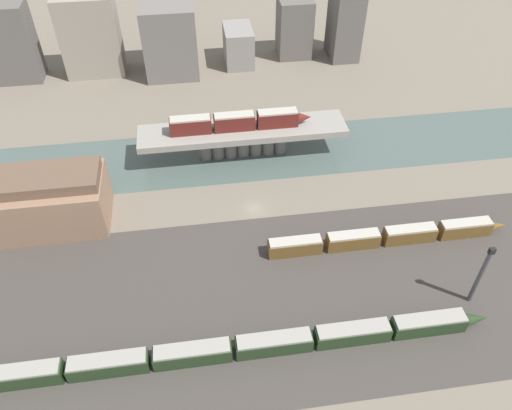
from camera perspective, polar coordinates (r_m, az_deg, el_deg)
ground_plane at (r=108.29m, az=-0.15°, el=-0.45°), size 400.00×400.00×0.00m
railbed_yard at (r=92.52m, az=1.97°, el=-10.60°), size 280.00×42.00×0.01m
river_water at (r=123.41m, az=-1.46°, el=5.85°), size 320.00×21.44×0.01m
bridge at (r=120.21m, az=-1.50°, el=7.92°), size 49.28×9.68×7.61m
train_on_bridge at (r=117.83m, az=-1.94°, el=9.53°), size 33.28×3.04×4.01m
train_yard_near at (r=85.30m, az=-10.76°, el=-16.79°), size 110.83×2.99×3.42m
train_yard_mid at (r=103.46m, az=14.80°, el=-3.51°), size 49.68×2.66×3.55m
warehouse_building at (r=109.94m, az=-22.79°, el=0.51°), size 23.60×13.59×12.77m
signal_tower at (r=95.06m, az=24.25°, el=-7.35°), size 1.00×0.83×13.82m
city_block_far_left at (r=166.37m, az=-26.82°, el=16.18°), size 16.75×9.16×22.46m
city_block_left at (r=160.95m, az=-18.41°, el=17.90°), size 16.72×9.64×23.29m
city_block_center at (r=156.65m, az=-9.83°, el=18.23°), size 15.35×15.83×20.86m
city_block_right at (r=161.97m, az=-2.03°, el=17.75°), size 8.52×13.19×11.15m
city_block_far_right at (r=165.65m, az=4.41°, el=19.52°), size 10.33×9.45×17.85m
city_block_tall at (r=165.91m, az=10.14°, el=19.96°), size 8.56×12.13×22.64m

